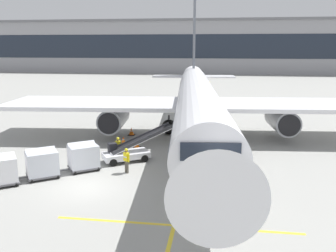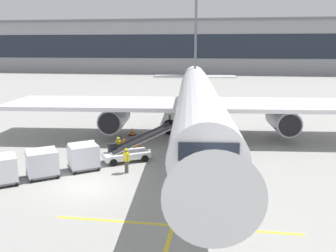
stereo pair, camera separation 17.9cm
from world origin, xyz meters
name	(u,v)px [view 1 (the left image)]	position (x,y,z in m)	size (l,w,h in m)	color
ground_plane	(88,188)	(0.00, 0.00, 0.00)	(600.00, 600.00, 0.00)	gray
parked_airplane	(197,99)	(5.81, 13.48, 3.60)	(36.05, 45.30, 15.17)	white
belt_loader	(130,150)	(1.27, 5.50, 0.81)	(5.31, 3.92, 2.61)	silver
baggage_cart_lead	(83,156)	(-1.42, 3.13, 1.00)	(2.68, 2.46, 1.91)	#515156
baggage_cart_second	(42,163)	(-3.54, 1.34, 1.00)	(2.68, 2.46, 1.91)	#515156
baggage_cart_third	(0,170)	(-5.49, -0.26, 1.00)	(2.68, 2.46, 1.91)	#515156
ground_crew_by_loader	(118,147)	(0.34, 5.74, 1.00)	(0.56, 0.33, 1.74)	#514C42
ground_crew_by_carts	(126,159)	(1.71, 2.93, 1.00)	(0.48, 0.42, 1.74)	#514C42
safety_cone_engine_keepout	(131,131)	(-0.48, 13.25, 0.35)	(0.65, 0.65, 0.73)	black
safety_cone_wingtip	(123,140)	(-0.43, 10.07, 0.33)	(0.60, 0.60, 0.68)	black
safety_cone_nose_mark	(137,144)	(1.02, 9.00, 0.32)	(0.59, 0.59, 0.67)	black
apron_guidance_line_lead_in	(196,139)	(5.79, 12.61, 0.00)	(0.20, 110.00, 0.01)	yellow
apron_guidance_line_stop_bar	(176,225)	(5.89, -3.84, 0.00)	(12.00, 0.20, 0.01)	yellow
terminal_building	(211,47)	(5.26, 99.66, 8.26)	(148.85, 17.45, 16.63)	#939399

